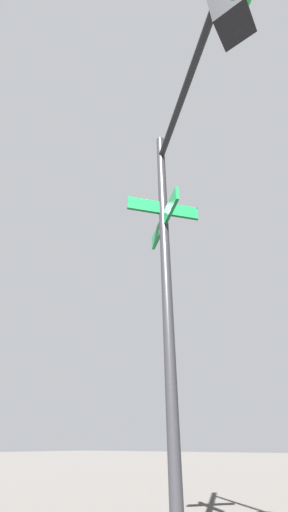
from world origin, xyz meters
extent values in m
cylinder|color=black|center=(-7.39, -6.62, 2.60)|extent=(0.12, 0.12, 5.19)
cylinder|color=black|center=(-6.70, -5.83, 4.79)|extent=(1.44, 1.64, 0.09)
cube|color=black|center=(-6.01, -5.03, 4.34)|extent=(0.28, 0.28, 0.80)
cube|color=#0F5128|center=(-7.39, -6.62, 3.51)|extent=(0.75, 0.86, 0.20)
cube|color=#0F5128|center=(-7.39, -6.62, 3.73)|extent=(0.78, 0.68, 0.20)
camera|label=1|loc=(-4.67, -5.01, 0.99)|focal=21.18mm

